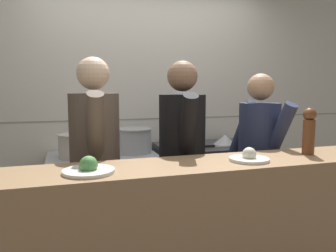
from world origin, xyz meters
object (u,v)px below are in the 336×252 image
oven_range (104,202)px  mixing_bowl_steel (225,139)px  stock_pot (76,145)px  chef_sous (182,162)px  chefs_knife (217,146)px  chef_line (258,162)px  chef_head_cook (95,165)px  plated_dish_appetiser (249,157)px  plated_dish_main (89,169)px  sauce_pot (134,140)px  pepper_mill (309,130)px

oven_range → mixing_bowl_steel: mixing_bowl_steel is taller
stock_pot → chef_sous: bearing=-43.1°
oven_range → stock_pot: bearing=-173.3°
chefs_knife → stock_pot: bearing=175.8°
chef_sous → chef_line: 0.66m
mixing_bowl_steel → chef_head_cook: bearing=-153.6°
plated_dish_appetiser → chef_sous: (-0.24, 0.53, -0.13)m
chef_head_cook → chef_sous: bearing=-1.6°
mixing_bowl_steel → plated_dish_appetiser: (-0.48, -1.24, 0.10)m
stock_pot → chef_head_cook: (0.11, -0.64, -0.04)m
mixing_bowl_steel → plated_dish_main: 1.89m
plated_dish_main → chef_line: chef_line is taller
sauce_pot → plated_dish_appetiser: bearing=-71.2°
plated_dish_appetiser → pepper_mill: pepper_mill is taller
plated_dish_main → chef_line: bearing=22.2°
mixing_bowl_steel → plated_dish_appetiser: plated_dish_appetiser is taller
pepper_mill → chef_head_cook: 1.45m
plated_dish_main → chef_head_cook: bearing=82.1°
mixing_bowl_steel → plated_dish_appetiser: bearing=-111.1°
oven_range → mixing_bowl_steel: 1.32m
mixing_bowl_steel → chefs_knife: bearing=-139.9°
plated_dish_appetiser → chef_line: (0.42, 0.55, -0.17)m
stock_pot → chefs_knife: 1.31m
chefs_knife → chef_line: chef_line is taller
oven_range → chef_head_cook: size_ratio=0.58×
mixing_bowl_steel → pepper_mill: bearing=-90.3°
mixing_bowl_steel → sauce_pot: bearing=177.1°
stock_pot → plated_dish_main: size_ratio=1.14×
oven_range → sauce_pot: 0.63m
oven_range → chef_line: (1.15, -0.70, 0.45)m
plated_dish_main → sauce_pot: bearing=68.9°
sauce_pot → chef_line: 1.14m
chefs_knife → chef_head_cook: 1.31m
stock_pot → plated_dish_main: (0.03, -1.23, 0.08)m
sauce_pot → chef_sous: (0.20, -0.76, -0.06)m
sauce_pot → pepper_mill: bearing=-53.6°
oven_range → sauce_pot: sauce_pot is taller
oven_range → chef_sous: bearing=-55.3°
mixing_bowl_steel → pepper_mill: size_ratio=0.74×
pepper_mill → chef_line: (-0.05, 0.49, -0.31)m
mixing_bowl_steel → plated_dish_appetiser: 1.34m
chef_head_cook → chef_sous: (0.62, -0.05, -0.01)m
plated_dish_main → pepper_mill: 1.42m
chefs_knife → chef_sous: (-0.57, -0.59, 0.01)m
sauce_pot → chef_line: bearing=-40.9°
chef_sous → plated_dish_main: bearing=-132.6°
chefs_knife → chef_head_cook: bearing=-155.5°
stock_pot → plated_dish_appetiser: bearing=-51.5°
sauce_pot → chef_line: (0.86, -0.74, -0.11)m
chef_head_cook → oven_range: bearing=82.1°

